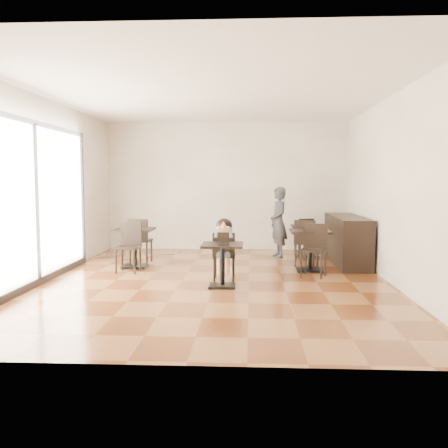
# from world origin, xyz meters

# --- Properties ---
(floor) EXTENTS (6.00, 8.00, 0.01)m
(floor) POSITION_xyz_m (0.00, 0.00, 0.00)
(floor) COLOR brown
(floor) RESTS_ON ground
(ceiling) EXTENTS (6.00, 8.00, 0.01)m
(ceiling) POSITION_xyz_m (0.00, 0.00, 3.20)
(ceiling) COLOR white
(ceiling) RESTS_ON floor
(wall_back) EXTENTS (6.00, 0.01, 3.20)m
(wall_back) POSITION_xyz_m (0.00, 4.00, 1.60)
(wall_back) COLOR white
(wall_back) RESTS_ON floor
(wall_front) EXTENTS (6.00, 0.01, 3.20)m
(wall_front) POSITION_xyz_m (0.00, -4.00, 1.60)
(wall_front) COLOR white
(wall_front) RESTS_ON floor
(wall_left) EXTENTS (0.01, 8.00, 3.20)m
(wall_left) POSITION_xyz_m (-3.00, 0.00, 1.60)
(wall_left) COLOR white
(wall_left) RESTS_ON floor
(wall_right) EXTENTS (0.01, 8.00, 3.20)m
(wall_right) POSITION_xyz_m (3.00, 0.00, 1.60)
(wall_right) COLOR white
(wall_right) RESTS_ON floor
(storefront_window) EXTENTS (0.04, 4.50, 2.60)m
(storefront_window) POSITION_xyz_m (-2.97, -0.50, 1.40)
(storefront_window) COLOR white
(storefront_window) RESTS_ON floor
(child_table) EXTENTS (0.68, 0.68, 0.72)m
(child_table) POSITION_xyz_m (0.15, -0.47, 0.36)
(child_table) COLOR black
(child_table) RESTS_ON floor
(child_chair) EXTENTS (0.39, 0.39, 0.86)m
(child_chair) POSITION_xyz_m (0.15, 0.08, 0.43)
(child_chair) COLOR black
(child_chair) RESTS_ON floor
(child) EXTENTS (0.39, 0.54, 1.08)m
(child) POSITION_xyz_m (0.15, 0.08, 0.54)
(child) COLOR gray
(child) RESTS_ON child_chair
(plate) EXTENTS (0.24, 0.24, 0.01)m
(plate) POSITION_xyz_m (0.15, -0.57, 0.72)
(plate) COLOR black
(plate) RESTS_ON child_table
(pizza_slice) EXTENTS (0.25, 0.19, 0.06)m
(pizza_slice) POSITION_xyz_m (0.15, -0.11, 0.94)
(pizza_slice) COLOR #DEB56C
(pizza_slice) RESTS_ON child
(adult_patron) EXTENTS (0.52, 0.66, 1.60)m
(adult_patron) POSITION_xyz_m (1.24, 2.76, 0.80)
(adult_patron) COLOR #3C3D42
(adult_patron) RESTS_ON floor
(cafe_table_mid) EXTENTS (0.96, 0.96, 0.80)m
(cafe_table_mid) POSITION_xyz_m (1.76, 1.04, 0.40)
(cafe_table_mid) COLOR black
(cafe_table_mid) RESTS_ON floor
(cafe_table_left) EXTENTS (0.80, 0.80, 0.79)m
(cafe_table_left) POSITION_xyz_m (-1.73, 1.28, 0.39)
(cafe_table_left) COLOR black
(cafe_table_left) RESTS_ON floor
(cafe_table_back) EXTENTS (0.81, 0.81, 0.70)m
(cafe_table_back) POSITION_xyz_m (1.89, 3.06, 0.35)
(cafe_table_back) COLOR black
(cafe_table_back) RESTS_ON floor
(chair_mid_a) EXTENTS (0.55, 0.55, 0.96)m
(chair_mid_a) POSITION_xyz_m (1.76, 1.59, 0.48)
(chair_mid_a) COLOR black
(chair_mid_a) RESTS_ON floor
(chair_mid_b) EXTENTS (0.55, 0.55, 0.96)m
(chair_mid_b) POSITION_xyz_m (1.76, 0.49, 0.48)
(chair_mid_b) COLOR black
(chair_mid_b) RESTS_ON floor
(chair_left_a) EXTENTS (0.46, 0.46, 0.95)m
(chair_left_a) POSITION_xyz_m (-1.73, 1.83, 0.47)
(chair_left_a) COLOR black
(chair_left_a) RESTS_ON floor
(chair_left_b) EXTENTS (0.46, 0.46, 0.95)m
(chair_left_b) POSITION_xyz_m (-1.73, 0.73, 0.47)
(chair_left_b) COLOR black
(chair_left_b) RESTS_ON floor
(chair_back_a) EXTENTS (0.46, 0.46, 0.84)m
(chair_back_a) POSITION_xyz_m (1.89, 3.50, 0.42)
(chair_back_a) COLOR black
(chair_back_a) RESTS_ON floor
(chair_back_b) EXTENTS (0.46, 0.46, 0.84)m
(chair_back_b) POSITION_xyz_m (1.89, 2.51, 0.42)
(chair_back_b) COLOR black
(chair_back_b) RESTS_ON floor
(service_counter) EXTENTS (0.60, 2.40, 1.00)m
(service_counter) POSITION_xyz_m (2.65, 2.00, 0.50)
(service_counter) COLOR black
(service_counter) RESTS_ON floor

